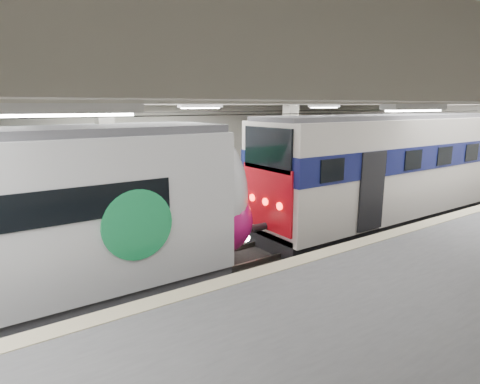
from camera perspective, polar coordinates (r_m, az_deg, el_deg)
station_hall at (r=11.11m, az=3.96°, el=3.22°), size 36.00×24.00×5.75m
modern_emu at (r=10.73m, az=-28.62°, el=-4.32°), size 13.87×2.86×4.47m
older_rer at (r=18.49m, az=21.02°, el=3.44°), size 14.03×3.10×4.60m
far_train at (r=16.14m, az=-28.69°, el=0.80°), size 13.25×2.71×4.26m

